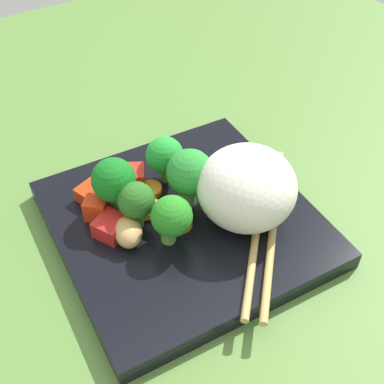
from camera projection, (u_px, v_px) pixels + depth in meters
ground_plane at (184, 236)px, 50.35cm from camera, size 110.00×110.00×2.00cm
square_plate at (184, 223)px, 48.99cm from camera, size 24.38×24.38×1.90cm
rice_mound at (247, 188)px, 45.77cm from camera, size 9.58×9.57×7.44cm
broccoli_floret_0 at (114, 181)px, 46.40cm from camera, size 4.13×4.13×6.12cm
broccoli_floret_1 at (136, 202)px, 45.54cm from camera, size 3.41×3.41×4.87cm
broccoli_floret_2 at (190, 174)px, 47.07cm from camera, size 4.43×4.43×6.14cm
broccoli_floret_3 at (165, 156)px, 49.95cm from camera, size 3.77×3.77×5.12cm
broccoli_floret_4 at (172, 217)px, 43.99cm from camera, size 3.68×3.68×5.15cm
carrot_slice_0 at (180, 222)px, 47.29cm from camera, size 2.79×2.79×0.73cm
carrot_slice_1 at (150, 189)px, 50.55cm from camera, size 2.65×2.65×0.59cm
carrot_slice_2 at (147, 208)px, 48.68cm from camera, size 2.78×2.78×0.60cm
pepper_chunk_0 at (109, 178)px, 50.74cm from camera, size 2.52×2.27×1.98cm
pepper_chunk_1 at (96, 209)px, 47.55cm from camera, size 2.72×2.75×2.17cm
pepper_chunk_2 at (111, 227)px, 46.23cm from camera, size 3.55×3.61×1.72cm
pepper_chunk_3 at (132, 178)px, 50.61cm from camera, size 3.30×3.38×2.16cm
pepper_chunk_4 at (94, 194)px, 49.49cm from camera, size 3.53×3.51×1.47cm
chicken_piece_1 at (131, 235)px, 45.10cm from camera, size 4.05×3.51×2.28cm
chopstick_pair at (265, 225)px, 47.09cm from camera, size 17.02×15.66×0.70cm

